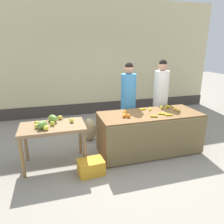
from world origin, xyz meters
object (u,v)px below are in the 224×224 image
at_px(vendor_woman_blue_shirt, 128,102).
at_px(produce_sack, 89,129).
at_px(vendor_woman_white_shirt, 160,99).
at_px(produce_crate, 91,167).

height_order(vendor_woman_blue_shirt, produce_sack, vendor_woman_blue_shirt).
bearing_deg(produce_sack, vendor_woman_blue_shirt, -13.97).
bearing_deg(vendor_woman_white_shirt, produce_crate, -148.82).
distance_m(vendor_woman_blue_shirt, vendor_woman_white_shirt, 0.82).
relative_size(produce_crate, produce_sack, 0.82).
bearing_deg(produce_crate, vendor_woman_white_shirt, 31.18).
bearing_deg(produce_sack, produce_crate, -99.55).
distance_m(produce_crate, produce_sack, 1.42).
xyz_separation_m(vendor_woman_white_shirt, produce_crate, (-1.93, -1.17, -0.81)).
bearing_deg(produce_crate, produce_sack, 80.45).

